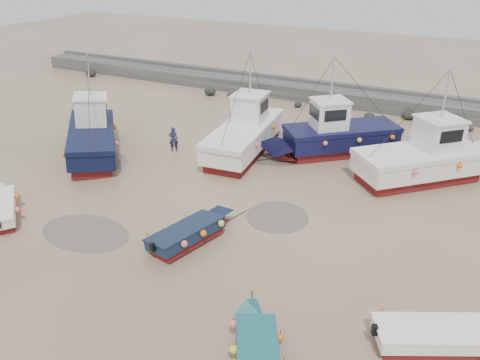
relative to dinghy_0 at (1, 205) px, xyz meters
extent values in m
plane|color=tan|center=(8.23, 3.36, -0.55)|extent=(120.00, 120.00, 0.00)
cube|color=#5E5E59|center=(8.23, 25.36, 0.05)|extent=(60.00, 2.20, 1.20)
cube|color=#5E5E59|center=(8.23, 26.57, 0.78)|extent=(60.00, 0.60, 0.25)
ellipsoid|color=black|center=(13.33, 22.38, -0.25)|extent=(0.84, 0.86, 0.51)
ellipsoid|color=black|center=(16.03, 23.92, -0.20)|extent=(0.98, 1.07, 0.72)
ellipsoid|color=black|center=(3.16, 23.82, -0.20)|extent=(0.99, 0.80, 0.58)
ellipsoid|color=black|center=(20.42, 23.12, -0.36)|extent=(0.54, 0.46, 0.30)
ellipsoid|color=black|center=(-15.28, 23.02, -0.32)|extent=(0.65, 0.64, 0.43)
ellipsoid|color=black|center=(17.92, 23.33, -0.33)|extent=(0.61, 0.47, 0.46)
ellipsoid|color=black|center=(3.92, 23.63, -0.33)|extent=(0.61, 0.53, 0.32)
ellipsoid|color=black|center=(19.22, 23.96, -0.31)|extent=(0.67, 0.55, 0.43)
ellipsoid|color=black|center=(-0.94, 22.70, -0.17)|extent=(1.09, 0.88, 0.72)
ellipsoid|color=black|center=(0.98, 23.01, -0.32)|extent=(0.65, 0.60, 0.37)
ellipsoid|color=black|center=(17.70, 22.75, -0.24)|extent=(0.88, 0.64, 0.62)
ellipsoid|color=black|center=(7.31, 22.95, -0.32)|extent=(0.64, 0.62, 0.48)
ellipsoid|color=black|center=(-15.19, 23.15, -0.16)|extent=(1.10, 0.87, 0.86)
ellipsoid|color=black|center=(16.07, 23.78, -0.35)|extent=(0.55, 0.45, 0.29)
cylinder|color=#5D5549|center=(4.86, 0.54, -0.54)|extent=(4.60, 4.60, 0.01)
cylinder|color=#5D5549|center=(12.40, 5.86, -0.54)|extent=(3.13, 3.13, 0.01)
cylinder|color=#5D5549|center=(-0.19, 7.21, -0.54)|extent=(4.00, 4.00, 0.01)
cylinder|color=#5D5549|center=(8.92, 14.07, -0.54)|extent=(5.80, 5.80, 0.01)
cube|color=maroon|center=(0.28, -0.24, -0.40)|extent=(3.29, 3.06, 0.30)
cube|color=white|center=(0.28, -0.24, -0.02)|extent=(3.60, 3.37, 0.45)
pyramid|color=white|center=(-1.35, 1.18, 0.43)|extent=(1.41, 1.47, 0.90)
cube|color=brown|center=(0.28, -0.24, 0.14)|extent=(3.00, 2.79, 0.10)
cube|color=white|center=(0.28, -0.24, 0.23)|extent=(3.70, 3.47, 0.07)
cylinder|color=black|center=(-2.03, 1.77, -0.52)|extent=(1.54, 1.34, 0.04)
sphere|color=orange|center=(1.34, -0.11, 0.08)|extent=(0.30, 0.30, 0.30)
sphere|color=orange|center=(0.25, 0.83, 0.08)|extent=(0.30, 0.30, 0.30)
cube|color=maroon|center=(9.67, 1.87, -0.40)|extent=(2.18, 3.48, 0.30)
cube|color=#111E35|center=(9.67, 1.87, -0.02)|extent=(2.47, 3.78, 0.45)
pyramid|color=#111E35|center=(10.27, 3.88, 0.43)|extent=(1.68, 1.12, 0.90)
cube|color=brown|center=(9.67, 1.87, 0.14)|extent=(2.01, 3.16, 0.10)
cube|color=#111E35|center=(9.67, 1.87, 0.23)|extent=(2.55, 3.87, 0.07)
cube|color=black|center=(9.15, 0.13, 0.15)|extent=(0.26, 0.24, 0.35)
cylinder|color=black|center=(10.52, 4.73, -0.52)|extent=(0.61, 1.93, 0.04)
sphere|color=orange|center=(8.43, 0.80, 0.08)|extent=(0.30, 0.30, 0.30)
sphere|color=orange|center=(10.29, 0.82, 0.08)|extent=(0.30, 0.30, 0.30)
sphere|color=orange|center=(8.74, 1.86, 0.08)|extent=(0.30, 0.30, 0.30)
sphere|color=orange|center=(10.61, 1.89, 0.08)|extent=(0.30, 0.30, 0.30)
sphere|color=orange|center=(9.06, 2.92, 0.08)|extent=(0.30, 0.30, 0.30)
sphere|color=orange|center=(10.92, 2.95, 0.08)|extent=(0.30, 0.30, 0.30)
cube|color=#18575F|center=(15.27, -2.93, -0.02)|extent=(2.42, 3.07, 0.45)
pyramid|color=#18575F|center=(14.46, -1.38, 0.43)|extent=(1.46, 1.22, 0.90)
cube|color=brown|center=(15.27, -2.93, 0.14)|extent=(1.99, 2.55, 0.10)
cube|color=#18575F|center=(15.27, -2.93, 0.23)|extent=(2.50, 3.15, 0.07)
cylinder|color=black|center=(14.09, -0.67, -0.52)|extent=(0.96, 1.79, 0.04)
sphere|color=orange|center=(14.60, -3.28, 0.08)|extent=(0.30, 0.30, 0.30)
sphere|color=orange|center=(15.69, -2.09, 0.08)|extent=(0.30, 0.30, 0.30)
sphere|color=orange|center=(14.08, -2.30, 0.08)|extent=(0.30, 0.30, 0.30)
cube|color=maroon|center=(20.18, 0.32, -0.40)|extent=(3.64, 2.60, 0.30)
cube|color=white|center=(20.18, 0.32, -0.02)|extent=(3.96, 2.90, 0.45)
cube|color=brown|center=(20.18, 0.32, 0.14)|extent=(3.30, 2.39, 0.10)
cube|color=white|center=(20.18, 0.32, 0.23)|extent=(4.06, 2.99, 0.07)
cube|color=black|center=(18.44, -0.52, 0.15)|extent=(0.26, 0.28, 0.35)
sphere|color=orange|center=(18.49, 0.43, 0.08)|extent=(0.30, 0.30, 0.30)
cube|color=maroon|center=(-1.02, 7.63, -0.27)|extent=(6.32, 6.77, 0.55)
cube|color=black|center=(-1.02, 7.63, 0.48)|extent=(6.95, 7.42, 0.95)
pyramid|color=black|center=(-3.86, 10.88, 1.18)|extent=(2.94, 2.82, 1.40)
cube|color=brown|center=(-1.02, 7.63, 0.99)|extent=(6.76, 7.22, 0.08)
cube|color=black|center=(-1.02, 7.63, 1.13)|extent=(7.11, 7.58, 0.30)
cube|color=white|center=(-1.69, 8.41, 2.10)|extent=(2.72, 2.73, 1.70)
cube|color=white|center=(-1.69, 8.41, 3.01)|extent=(2.94, 2.95, 0.12)
cube|color=black|center=(-2.37, 9.17, 2.36)|extent=(1.22, 1.08, 0.68)
cylinder|color=#B7B7B2|center=(-1.69, 8.41, 4.37)|extent=(0.10, 0.10, 2.60)
cylinder|color=black|center=(-4.62, 11.76, -0.52)|extent=(2.01, 2.29, 0.05)
sphere|color=#EC676C|center=(-0.14, 4.42, 0.83)|extent=(0.30, 0.30, 0.30)
sphere|color=#EC676C|center=(1.06, 7.46, 0.83)|extent=(0.30, 0.30, 0.30)
sphere|color=#EC676C|center=(-2.11, 6.68, 0.83)|extent=(0.30, 0.30, 0.30)
sphere|color=#EC676C|center=(-0.91, 9.71, 0.83)|extent=(0.30, 0.30, 0.30)
sphere|color=#EC676C|center=(-4.08, 8.93, 0.83)|extent=(0.30, 0.30, 0.30)
cube|color=maroon|center=(7.43, 12.36, -0.27)|extent=(2.94, 7.63, 0.55)
cube|color=white|center=(7.43, 12.36, 0.48)|extent=(3.40, 8.21, 0.95)
pyramid|color=white|center=(7.05, 16.90, 1.18)|extent=(2.85, 1.65, 1.40)
cube|color=brown|center=(7.43, 12.36, 0.99)|extent=(3.27, 8.02, 0.08)
cube|color=white|center=(7.43, 12.36, 1.13)|extent=(3.47, 8.40, 0.30)
cube|color=white|center=(7.34, 13.44, 2.10)|extent=(2.08, 2.15, 1.70)
cube|color=white|center=(7.34, 13.44, 3.01)|extent=(2.25, 2.32, 0.12)
cube|color=black|center=(7.26, 14.46, 2.36)|extent=(1.63, 0.19, 0.68)
cylinder|color=#B7B7B2|center=(7.34, 13.44, 4.37)|extent=(0.10, 0.10, 2.60)
cylinder|color=black|center=(6.96, 18.09, -0.52)|extent=(0.30, 2.99, 0.05)
sphere|color=#EC676C|center=(6.21, 9.06, 0.83)|extent=(0.30, 0.30, 0.30)
sphere|color=#EC676C|center=(9.05, 10.89, 0.83)|extent=(0.30, 0.30, 0.30)
sphere|color=#EC676C|center=(5.95, 12.23, 0.83)|extent=(0.30, 0.30, 0.30)
sphere|color=#EC676C|center=(8.79, 14.07, 0.83)|extent=(0.30, 0.30, 0.30)
sphere|color=#EC676C|center=(5.68, 15.41, 0.83)|extent=(0.30, 0.30, 0.30)
cube|color=maroon|center=(13.03, 15.02, -0.27)|extent=(6.42, 5.79, 0.55)
cube|color=#0E1035|center=(13.03, 15.02, 0.48)|extent=(7.03, 6.39, 0.95)
pyramid|color=#0E1035|center=(9.89, 12.46, 1.18)|extent=(2.71, 2.87, 1.40)
cube|color=brown|center=(13.03, 15.02, 0.99)|extent=(6.84, 6.21, 0.08)
cube|color=#0E1035|center=(13.03, 15.02, 1.13)|extent=(7.18, 6.53, 0.30)
cube|color=white|center=(12.29, 14.42, 2.10)|extent=(2.67, 2.64, 1.70)
cube|color=white|center=(12.29, 14.42, 3.01)|extent=(2.89, 2.85, 0.12)
cube|color=black|center=(11.50, 13.78, 2.36)|extent=(0.99, 1.20, 0.68)
cylinder|color=#B7B7B2|center=(12.29, 14.42, 4.37)|extent=(0.10, 0.10, 2.60)
cylinder|color=black|center=(9.02, 11.75, -0.52)|extent=(2.36, 1.94, 0.05)
sphere|color=#EC676C|center=(16.07, 15.71, 0.83)|extent=(0.30, 0.30, 0.30)
sphere|color=#EC676C|center=(13.45, 17.16, 0.83)|extent=(0.30, 0.30, 0.30)
sphere|color=#EC676C|center=(14.34, 14.30, 0.83)|extent=(0.30, 0.30, 0.30)
sphere|color=#EC676C|center=(11.72, 15.75, 0.83)|extent=(0.30, 0.30, 0.30)
sphere|color=#EC676C|center=(12.62, 12.89, 0.83)|extent=(0.30, 0.30, 0.30)
sphere|color=#EC676C|center=(10.00, 14.34, 0.83)|extent=(0.30, 0.30, 0.30)
cube|color=maroon|center=(18.02, 13.13, -0.27)|extent=(6.50, 6.26, 0.55)
cube|color=white|center=(18.02, 13.13, 0.48)|extent=(7.15, 6.91, 0.95)
cube|color=brown|center=(18.02, 13.13, 0.99)|extent=(6.95, 6.72, 0.08)
cube|color=white|center=(18.02, 13.13, 1.13)|extent=(7.30, 7.06, 0.30)
cube|color=white|center=(18.72, 13.77, 2.10)|extent=(2.87, 2.87, 1.70)
cube|color=white|center=(18.72, 13.77, 3.01)|extent=(3.10, 3.10, 0.12)
cube|color=black|center=(19.47, 14.46, 2.36)|extent=(1.22, 1.32, 0.68)
cylinder|color=#B7B7B2|center=(18.72, 13.77, 4.37)|extent=(0.10, 0.10, 2.60)
sphere|color=#EC676C|center=(14.89, 12.41, 0.83)|extent=(0.30, 0.30, 0.30)
sphere|color=#EC676C|center=(18.07, 11.01, 0.83)|extent=(0.30, 0.30, 0.30)
sphere|color=#EC676C|center=(16.94, 14.30, 0.83)|extent=(0.30, 0.30, 0.30)
sphere|color=#EC676C|center=(20.12, 12.90, 0.83)|extent=(0.30, 0.30, 0.30)
sphere|color=#EC676C|center=(18.99, 16.18, 0.83)|extent=(0.30, 0.30, 0.30)
imported|color=#1C203D|center=(3.18, 10.63, -0.55)|extent=(0.71, 0.64, 1.64)
camera|label=1|loc=(19.55, -12.82, 11.53)|focal=35.00mm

